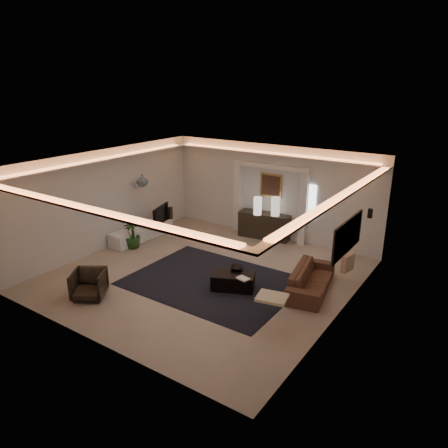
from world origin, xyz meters
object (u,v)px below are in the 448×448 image
Objects in this scene: console at (265,225)px; sofa at (311,279)px; coffee_table at (233,281)px; armchair at (89,284)px.

sofa is (2.64, -2.51, -0.11)m from console.
sofa is at bearing 7.61° from coffee_table.
armchair is (-2.49, -2.19, 0.13)m from coffee_table.
console is at bearing 35.51° from sofa.
coffee_table is at bearing 110.56° from sofa.
sofa is 2.73× the size of armchair.
sofa is at bearing 4.18° from armchair.
armchair reaches higher than sofa.
sofa is 1.99× the size of coffee_table.
console is 3.64m from sofa.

